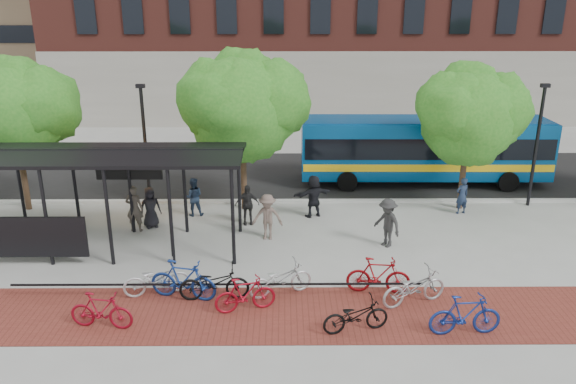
{
  "coord_description": "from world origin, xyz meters",
  "views": [
    {
      "loc": [
        -1.34,
        -18.64,
        8.35
      ],
      "look_at": [
        -1.2,
        0.77,
        1.6
      ],
      "focal_mm": 35.0,
      "sensor_mm": 36.0,
      "label": 1
    }
  ],
  "objects_px": {
    "tree_a": "(16,108)",
    "tree_b": "(244,102)",
    "bus": "(424,147)",
    "pedestrian_2": "(193,197)",
    "bike_4": "(214,283)",
    "pedestrian_1": "(134,209)",
    "bike_2": "(156,279)",
    "bike_11": "(465,315)",
    "pedestrian_3": "(267,217)",
    "bike_5": "(245,294)",
    "tree_c": "(471,112)",
    "bus_shelter": "(83,165)",
    "pedestrian_4": "(247,205)",
    "bike_10": "(414,287)",
    "bike_8": "(356,316)",
    "bike_9": "(378,275)",
    "pedestrian_9": "(387,223)",
    "lamp_post_left": "(145,143)",
    "bike_1": "(101,311)",
    "bike_6": "(280,279)",
    "pedestrian_5": "(314,196)",
    "bike_3": "(183,280)",
    "pedestrian_7": "(462,196)",
    "pedestrian_0": "(150,207)",
    "lamp_post_right": "(537,142)"
  },
  "relations": [
    {
      "from": "tree_c",
      "to": "bike_1",
      "type": "xyz_separation_m",
      "value": [
        -12.28,
        -8.99,
        -3.53
      ]
    },
    {
      "from": "bike_5",
      "to": "bike_1",
      "type": "bearing_deg",
      "value": 87.08
    },
    {
      "from": "pedestrian_1",
      "to": "pedestrian_4",
      "type": "bearing_deg",
      "value": -164.86
    },
    {
      "from": "bus_shelter",
      "to": "bike_9",
      "type": "relative_size",
      "value": 5.6
    },
    {
      "from": "bike_2",
      "to": "bike_5",
      "type": "distance_m",
      "value": 2.84
    },
    {
      "from": "bike_1",
      "to": "pedestrian_9",
      "type": "distance_m",
      "value": 9.92
    },
    {
      "from": "bike_11",
      "to": "pedestrian_3",
      "type": "xyz_separation_m",
      "value": [
        -5.29,
        6.2,
        0.28
      ]
    },
    {
      "from": "pedestrian_1",
      "to": "bike_10",
      "type": "bearing_deg",
      "value": 156.08
    },
    {
      "from": "bike_6",
      "to": "pedestrian_5",
      "type": "distance_m",
      "value": 6.43
    },
    {
      "from": "lamp_post_right",
      "to": "bike_6",
      "type": "height_order",
      "value": "lamp_post_right"
    },
    {
      "from": "bike_2",
      "to": "pedestrian_9",
      "type": "relative_size",
      "value": 1.1
    },
    {
      "from": "bike_4",
      "to": "pedestrian_1",
      "type": "xyz_separation_m",
      "value": [
        -3.56,
        5.12,
        0.36
      ]
    },
    {
      "from": "pedestrian_3",
      "to": "pedestrian_9",
      "type": "height_order",
      "value": "pedestrian_9"
    },
    {
      "from": "tree_a",
      "to": "pedestrian_1",
      "type": "bearing_deg",
      "value": -25.7
    },
    {
      "from": "pedestrian_0",
      "to": "pedestrian_9",
      "type": "xyz_separation_m",
      "value": [
        8.7,
        -1.81,
        0.09
      ]
    },
    {
      "from": "bus",
      "to": "pedestrian_0",
      "type": "distance_m",
      "value": 12.82
    },
    {
      "from": "bus",
      "to": "pedestrian_2",
      "type": "relative_size",
      "value": 7.25
    },
    {
      "from": "bus_shelter",
      "to": "bike_11",
      "type": "xyz_separation_m",
      "value": [
        11.47,
        -5.54,
        -2.42
      ]
    },
    {
      "from": "bike_9",
      "to": "lamp_post_left",
      "type": "bearing_deg",
      "value": 54.78
    },
    {
      "from": "bus_shelter",
      "to": "pedestrian_1",
      "type": "bearing_deg",
      "value": 50.22
    },
    {
      "from": "bus",
      "to": "bike_2",
      "type": "xyz_separation_m",
      "value": [
        -10.29,
        -10.54,
        -1.26
      ]
    },
    {
      "from": "bike_4",
      "to": "bus_shelter",
      "type": "bearing_deg",
      "value": 47.64
    },
    {
      "from": "bike_1",
      "to": "bike_10",
      "type": "height_order",
      "value": "bike_10"
    },
    {
      "from": "lamp_post_left",
      "to": "pedestrian_9",
      "type": "height_order",
      "value": "lamp_post_left"
    },
    {
      "from": "bike_4",
      "to": "bike_9",
      "type": "height_order",
      "value": "bike_9"
    },
    {
      "from": "bike_2",
      "to": "bike_4",
      "type": "xyz_separation_m",
      "value": [
        1.74,
        -0.31,
        0.02
      ]
    },
    {
      "from": "bike_3",
      "to": "bike_6",
      "type": "xyz_separation_m",
      "value": [
        2.82,
        0.21,
        -0.09
      ]
    },
    {
      "from": "bike_2",
      "to": "pedestrian_5",
      "type": "height_order",
      "value": "pedestrian_5"
    },
    {
      "from": "bike_6",
      "to": "bike_10",
      "type": "height_order",
      "value": "bike_10"
    },
    {
      "from": "bike_9",
      "to": "pedestrian_7",
      "type": "distance_m",
      "value": 7.85
    },
    {
      "from": "bike_4",
      "to": "pedestrian_9",
      "type": "bearing_deg",
      "value": -61.38
    },
    {
      "from": "pedestrian_2",
      "to": "pedestrian_4",
      "type": "xyz_separation_m",
      "value": [
        2.22,
        -0.93,
        0.01
      ]
    },
    {
      "from": "pedestrian_7",
      "to": "bike_8",
      "type": "bearing_deg",
      "value": 39.72
    },
    {
      "from": "pedestrian_1",
      "to": "pedestrian_3",
      "type": "bearing_deg",
      "value": 177.48
    },
    {
      "from": "bike_2",
      "to": "bike_4",
      "type": "distance_m",
      "value": 1.76
    },
    {
      "from": "tree_a",
      "to": "bike_8",
      "type": "xyz_separation_m",
      "value": [
        12.43,
        -9.2,
        -3.77
      ]
    },
    {
      "from": "tree_c",
      "to": "bus",
      "type": "distance_m",
      "value": 4.14
    },
    {
      "from": "bike_8",
      "to": "pedestrian_9",
      "type": "xyz_separation_m",
      "value": [
        1.74,
        5.38,
        0.41
      ]
    },
    {
      "from": "pedestrian_3",
      "to": "bike_2",
      "type": "bearing_deg",
      "value": -122.11
    },
    {
      "from": "bike_9",
      "to": "pedestrian_0",
      "type": "bearing_deg",
      "value": 62.89
    },
    {
      "from": "bike_6",
      "to": "pedestrian_4",
      "type": "xyz_separation_m",
      "value": [
        -1.31,
        5.51,
        0.28
      ]
    },
    {
      "from": "bus_shelter",
      "to": "tree_a",
      "type": "xyz_separation_m",
      "value": [
        -3.77,
        3.83,
        1.24
      ]
    },
    {
      "from": "bike_4",
      "to": "bike_5",
      "type": "distance_m",
      "value": 1.14
    },
    {
      "from": "bus_shelter",
      "to": "pedestrian_9",
      "type": "distance_m",
      "value": 10.61
    },
    {
      "from": "bike_9",
      "to": "pedestrian_4",
      "type": "bearing_deg",
      "value": 43.93
    },
    {
      "from": "bus",
      "to": "bike_11",
      "type": "xyz_separation_m",
      "value": [
        -1.83,
        -12.7,
        -1.19
      ]
    },
    {
      "from": "tree_a",
      "to": "lamp_post_left",
      "type": "relative_size",
      "value": 1.21
    },
    {
      "from": "tree_a",
      "to": "bike_9",
      "type": "xyz_separation_m",
      "value": [
        13.35,
        -7.16,
        -3.67
      ]
    },
    {
      "from": "tree_a",
      "to": "tree_b",
      "type": "xyz_separation_m",
      "value": [
        9.0,
        0.0,
        0.22
      ]
    },
    {
      "from": "pedestrian_4",
      "to": "pedestrian_7",
      "type": "bearing_deg",
      "value": -1.71
    }
  ]
}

